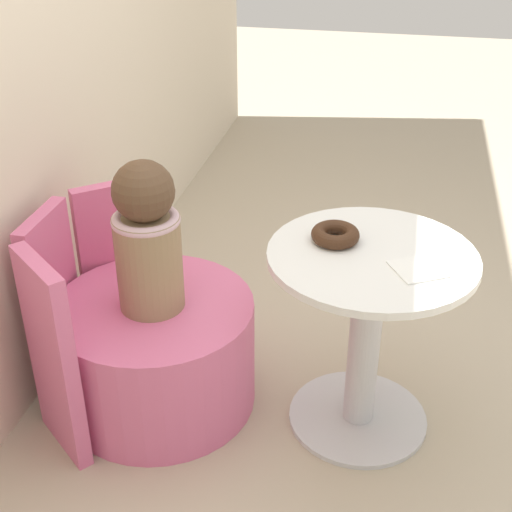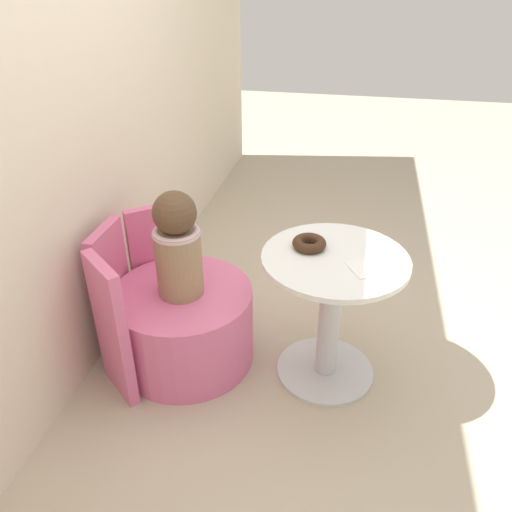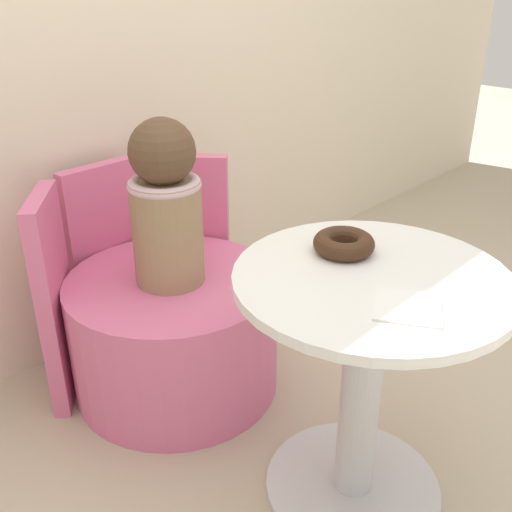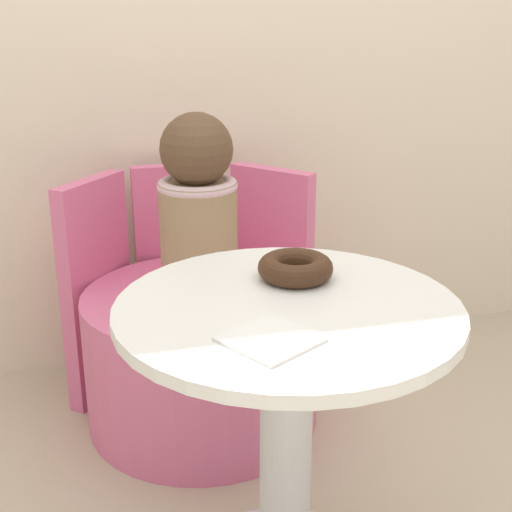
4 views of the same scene
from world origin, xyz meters
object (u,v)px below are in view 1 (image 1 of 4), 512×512
Objects in this scene: child_figure at (147,238)px; round_table at (367,318)px; tub_chair at (157,353)px; donut at (335,235)px.

round_table is at bearing -87.25° from child_figure.
child_figure reaches higher than tub_chair.
tub_chair is at bearing 98.46° from donut.
child_figure is (-0.03, 0.71, 0.23)m from round_table.
tub_chair is at bearing -90.00° from child_figure.
round_table is 4.40× the size of donut.
tub_chair is at bearing 92.75° from round_table.
child_figure is 0.59m from donut.
donut is (0.09, -0.59, 0.03)m from child_figure.
tub_chair is (-0.03, 0.71, -0.22)m from round_table.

